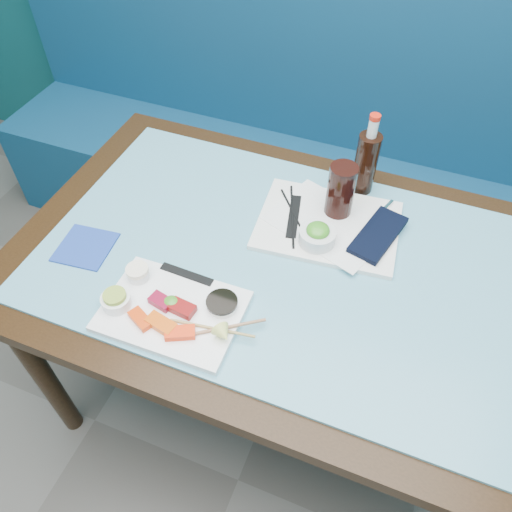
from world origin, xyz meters
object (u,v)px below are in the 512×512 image
at_px(booth_bench, 345,177).
at_px(cola_bottle_body, 366,164).
at_px(dining_table, 280,280).
at_px(cola_glass, 341,190).
at_px(sashimi_plate, 173,311).
at_px(serving_tray, 328,225).
at_px(blue_napkin, 85,247).
at_px(seaweed_bowl, 317,236).

relative_size(booth_bench, cola_bottle_body, 16.43).
distance_m(dining_table, cola_glass, 0.29).
distance_m(sashimi_plate, serving_tray, 0.48).
bearing_deg(cola_bottle_body, blue_napkin, -141.21).
relative_size(dining_table, seaweed_bowl, 14.54).
xyz_separation_m(cola_bottle_body, blue_napkin, (-0.61, -0.49, -0.09)).
distance_m(cola_bottle_body, blue_napkin, 0.79).
bearing_deg(blue_napkin, seaweed_bowl, 22.48).
relative_size(seaweed_bowl, blue_napkin, 0.71).
relative_size(dining_table, sashimi_plate, 4.38).
relative_size(booth_bench, sashimi_plate, 9.38).
height_order(booth_bench, blue_napkin, booth_bench).
distance_m(booth_bench, dining_table, 0.89).
bearing_deg(dining_table, serving_tray, 62.07).
bearing_deg(blue_napkin, cola_glass, 31.97).
bearing_deg(cola_glass, cola_bottle_body, 75.00).
xyz_separation_m(sashimi_plate, serving_tray, (0.26, 0.41, -0.00)).
bearing_deg(booth_bench, sashimi_plate, -99.26).
relative_size(serving_tray, seaweed_bowl, 3.88).
bearing_deg(blue_napkin, serving_tray, 28.30).
bearing_deg(sashimi_plate, serving_tray, 56.53).
bearing_deg(cola_glass, seaweed_bowl, -98.75).
height_order(seaweed_bowl, cola_bottle_body, cola_bottle_body).
height_order(booth_bench, cola_glass, booth_bench).
bearing_deg(cola_bottle_body, booth_bench, 104.04).
distance_m(serving_tray, cola_bottle_body, 0.21).
bearing_deg(cola_bottle_body, dining_table, -110.35).
height_order(booth_bench, sashimi_plate, booth_bench).
distance_m(booth_bench, seaweed_bowl, 0.87).
xyz_separation_m(booth_bench, dining_table, (0.00, -0.84, 0.29)).
xyz_separation_m(booth_bench, sashimi_plate, (-0.18, -1.10, 0.39)).
height_order(dining_table, cola_glass, cola_glass).
bearing_deg(cola_bottle_body, serving_tray, -103.64).
bearing_deg(cola_glass, serving_tray, -100.30).
xyz_separation_m(booth_bench, cola_bottle_body, (0.13, -0.50, 0.47)).
xyz_separation_m(booth_bench, seaweed_bowl, (0.07, -0.76, 0.42)).
relative_size(dining_table, blue_napkin, 10.32).
relative_size(booth_bench, dining_table, 2.14).
bearing_deg(serving_tray, dining_table, -123.26).
bearing_deg(booth_bench, serving_tray, -83.38).
height_order(cola_glass, blue_napkin, cola_glass).
bearing_deg(serving_tray, seaweed_bowl, -102.92).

